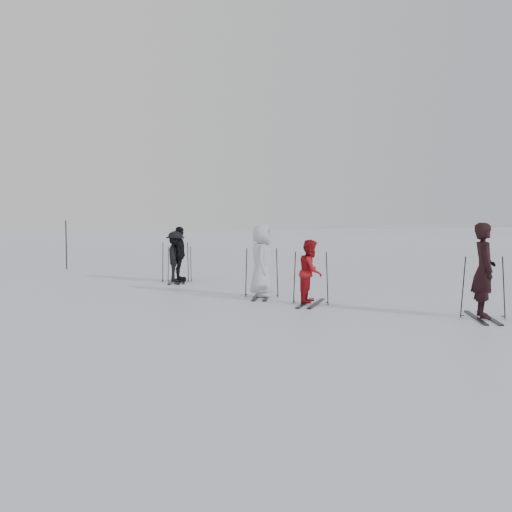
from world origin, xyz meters
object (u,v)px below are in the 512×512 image
(skier_red, at_px, (311,272))
(skier_grey, at_px, (262,261))
(piste_marker, at_px, (66,245))
(skier_uphill_far, at_px, (175,257))
(skier_uphill_left, at_px, (179,255))
(skier_near_dark, at_px, (484,271))

(skier_red, relative_size, skier_grey, 0.82)
(skier_red, relative_size, piste_marker, 0.81)
(skier_red, xyz_separation_m, skier_uphill_far, (-2.39, 5.78, 0.03))
(skier_uphill_left, relative_size, piste_marker, 0.91)
(skier_grey, relative_size, piste_marker, 0.99)
(piste_marker, bearing_deg, skier_red, -63.44)
(skier_uphill_left, bearing_deg, skier_grey, -150.48)
(skier_grey, height_order, piste_marker, piste_marker)
(skier_grey, distance_m, piste_marker, 11.10)
(skier_uphill_far, relative_size, piste_marker, 0.84)
(piste_marker, bearing_deg, skier_uphill_left, -58.36)
(skier_uphill_left, bearing_deg, skier_uphill_far, 114.33)
(skier_uphill_left, xyz_separation_m, piste_marker, (-3.50, 5.68, 0.08))
(skier_red, height_order, piste_marker, piste_marker)
(skier_uphill_far, height_order, piste_marker, piste_marker)
(skier_grey, bearing_deg, skier_uphill_far, 42.62)
(skier_red, bearing_deg, skier_grey, 59.29)
(skier_red, distance_m, skier_uphill_far, 6.25)
(skier_uphill_left, distance_m, skier_uphill_far, 0.16)
(skier_near_dark, distance_m, skier_red, 4.07)
(skier_red, relative_size, skier_uphill_far, 0.96)
(skier_grey, height_order, skier_uphill_far, skier_grey)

